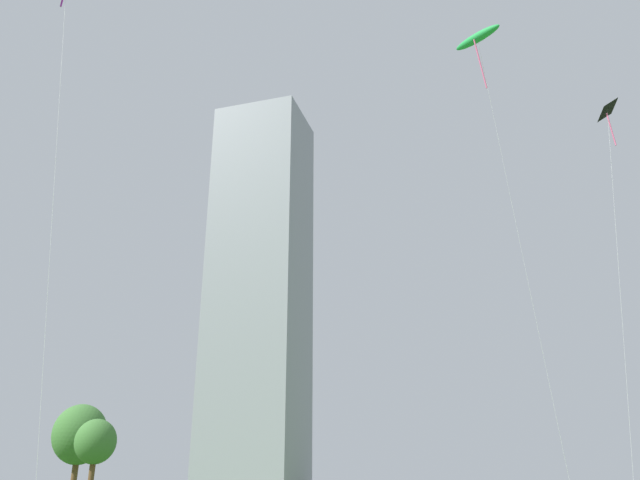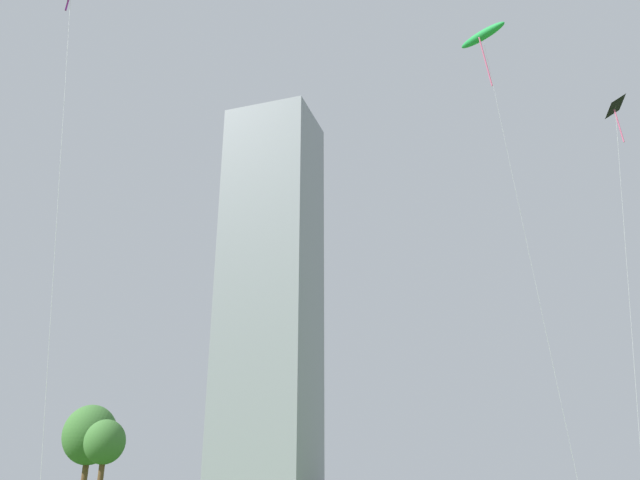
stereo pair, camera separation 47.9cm
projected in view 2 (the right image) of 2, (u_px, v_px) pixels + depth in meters
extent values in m
cylinder|color=silver|center=(58.00, 191.00, 30.87)|extent=(6.30, 4.30, 31.40)
cylinder|color=purple|center=(68.00, 0.00, 38.75)|extent=(0.15, 0.33, 1.84)
cylinder|color=silver|center=(529.00, 252.00, 40.62)|extent=(2.96, 3.24, 32.67)
ellipsoid|color=green|center=(482.00, 35.00, 45.47)|extent=(3.38, 3.20, 1.06)
cylinder|color=#E5598C|center=(485.00, 61.00, 44.62)|extent=(0.67, 0.62, 3.92)
cylinder|color=silver|center=(628.00, 286.00, 40.02)|extent=(3.69, 2.78, 28.28)
pyramid|color=black|center=(615.00, 106.00, 46.23)|extent=(1.65, 1.57, 1.04)
cylinder|color=#E5598C|center=(619.00, 126.00, 45.59)|extent=(0.36, 0.27, 2.67)
ellipsoid|color=#3D7033|center=(105.00, 442.00, 46.55)|extent=(3.02, 3.02, 3.22)
ellipsoid|color=#3D7033|center=(90.00, 435.00, 51.51)|extent=(4.34, 4.34, 4.77)
cube|color=gray|center=(271.00, 289.00, 160.45)|extent=(24.75, 22.17, 99.77)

